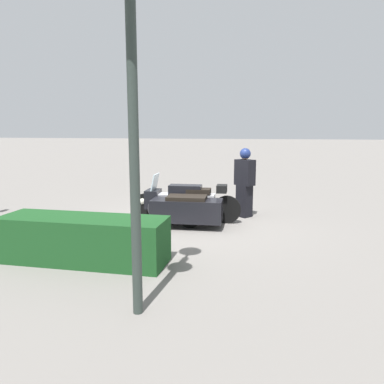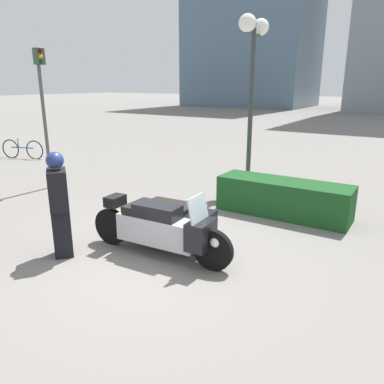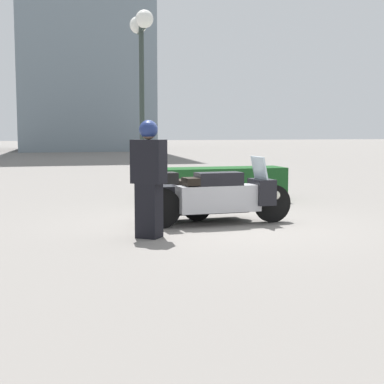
{
  "view_description": "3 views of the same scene",
  "coord_description": "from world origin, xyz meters",
  "px_view_note": "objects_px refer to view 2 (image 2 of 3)",
  "views": [
    {
      "loc": [
        -1.92,
        8.59,
        2.23
      ],
      "look_at": [
        -0.27,
        0.65,
        0.87
      ],
      "focal_mm": 35.0,
      "sensor_mm": 36.0,
      "label": 1
    },
    {
      "loc": [
        3.59,
        -4.66,
        2.8
      ],
      "look_at": [
        0.16,
        0.79,
        0.91
      ],
      "focal_mm": 35.0,
      "sensor_mm": 36.0,
      "label": 2
    },
    {
      "loc": [
        -3.01,
        -9.52,
        1.62
      ],
      "look_at": [
        -0.4,
        -0.05,
        0.58
      ],
      "focal_mm": 55.0,
      "sensor_mm": 36.0,
      "label": 3
    }
  ],
  "objects_px": {
    "officer_rider": "(59,202)",
    "twin_lamp_post": "(253,51)",
    "police_motorcycle": "(169,224)",
    "hedge_bush_curbside": "(283,198)",
    "traffic_light_far": "(43,100)",
    "bicycle_parked": "(22,149)"
  },
  "relations": [
    {
      "from": "officer_rider",
      "to": "bicycle_parked",
      "type": "distance_m",
      "value": 9.47
    },
    {
      "from": "traffic_light_far",
      "to": "bicycle_parked",
      "type": "relative_size",
      "value": 2.09
    },
    {
      "from": "officer_rider",
      "to": "traffic_light_far",
      "type": "relative_size",
      "value": 0.48
    },
    {
      "from": "officer_rider",
      "to": "bicycle_parked",
      "type": "height_order",
      "value": "officer_rider"
    },
    {
      "from": "traffic_light_far",
      "to": "officer_rider",
      "type": "bearing_deg",
      "value": -33.06
    },
    {
      "from": "police_motorcycle",
      "to": "hedge_bush_curbside",
      "type": "bearing_deg",
      "value": 65.71
    },
    {
      "from": "hedge_bush_curbside",
      "to": "twin_lamp_post",
      "type": "distance_m",
      "value": 3.84
    },
    {
      "from": "bicycle_parked",
      "to": "police_motorcycle",
      "type": "bearing_deg",
      "value": -38.4
    },
    {
      "from": "traffic_light_far",
      "to": "bicycle_parked",
      "type": "bearing_deg",
      "value": 156.88
    },
    {
      "from": "hedge_bush_curbside",
      "to": "traffic_light_far",
      "type": "height_order",
      "value": "traffic_light_far"
    },
    {
      "from": "officer_rider",
      "to": "twin_lamp_post",
      "type": "distance_m",
      "value": 6.11
    },
    {
      "from": "officer_rider",
      "to": "twin_lamp_post",
      "type": "height_order",
      "value": "twin_lamp_post"
    },
    {
      "from": "police_motorcycle",
      "to": "twin_lamp_post",
      "type": "height_order",
      "value": "twin_lamp_post"
    },
    {
      "from": "twin_lamp_post",
      "to": "police_motorcycle",
      "type": "bearing_deg",
      "value": -83.98
    },
    {
      "from": "police_motorcycle",
      "to": "traffic_light_far",
      "type": "distance_m",
      "value": 5.66
    },
    {
      "from": "twin_lamp_post",
      "to": "bicycle_parked",
      "type": "distance_m",
      "value": 9.64
    },
    {
      "from": "twin_lamp_post",
      "to": "hedge_bush_curbside",
      "type": "bearing_deg",
      "value": -45.26
    },
    {
      "from": "hedge_bush_curbside",
      "to": "officer_rider",
      "type": "bearing_deg",
      "value": -122.01
    },
    {
      "from": "police_motorcycle",
      "to": "hedge_bush_curbside",
      "type": "xyz_separation_m",
      "value": [
        1.07,
        2.76,
        -0.08
      ]
    },
    {
      "from": "police_motorcycle",
      "to": "hedge_bush_curbside",
      "type": "distance_m",
      "value": 2.96
    },
    {
      "from": "hedge_bush_curbside",
      "to": "twin_lamp_post",
      "type": "bearing_deg",
      "value": 134.74
    },
    {
      "from": "hedge_bush_curbside",
      "to": "bicycle_parked",
      "type": "relative_size",
      "value": 1.64
    }
  ]
}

